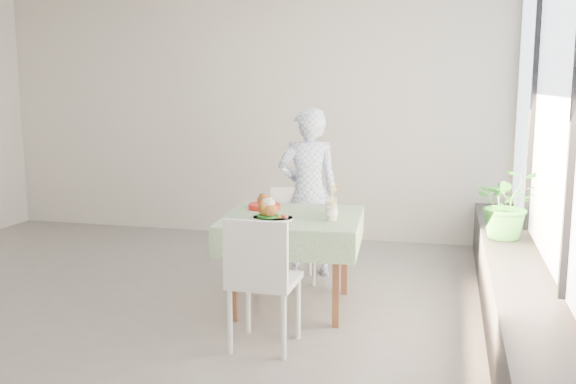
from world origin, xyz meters
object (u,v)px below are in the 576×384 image
(chair_near, at_px, (264,307))
(main_dish, at_px, (270,212))
(diner, at_px, (308,192))
(juice_cup_orange, at_px, (331,207))
(cafe_table, at_px, (293,250))
(potted_plant, at_px, (508,203))
(chair_far, at_px, (293,253))

(chair_near, distance_m, main_dish, 0.82)
(diner, height_order, juice_cup_orange, diner)
(juice_cup_orange, bearing_deg, diner, 114.16)
(cafe_table, bearing_deg, main_dish, -123.44)
(potted_plant, bearing_deg, cafe_table, -158.21)
(cafe_table, relative_size, diner, 0.72)
(main_dish, relative_size, potted_plant, 0.54)
(chair_near, distance_m, juice_cup_orange, 1.09)
(chair_far, distance_m, diner, 0.57)
(chair_far, xyz_separation_m, diner, (0.09, 0.21, 0.52))
(chair_far, height_order, juice_cup_orange, juice_cup_orange)
(chair_far, relative_size, potted_plant, 1.41)
(main_dish, bearing_deg, diner, 87.27)
(chair_near, xyz_separation_m, juice_cup_orange, (0.28, 0.91, 0.53))
(chair_far, bearing_deg, juice_cup_orange, -52.89)
(chair_near, relative_size, main_dish, 2.83)
(cafe_table, bearing_deg, chair_near, -89.87)
(chair_near, height_order, juice_cup_orange, juice_cup_orange)
(cafe_table, relative_size, main_dish, 3.49)
(cafe_table, xyz_separation_m, chair_near, (0.00, -0.81, -0.18))
(juice_cup_orange, bearing_deg, chair_far, 127.11)
(cafe_table, bearing_deg, potted_plant, 21.79)
(chair_far, relative_size, juice_cup_orange, 2.97)
(chair_far, height_order, chair_near, chair_near)
(juice_cup_orange, bearing_deg, potted_plant, 22.42)
(main_dish, relative_size, juice_cup_orange, 1.15)
(juice_cup_orange, bearing_deg, main_dish, -145.06)
(diner, height_order, main_dish, diner)
(cafe_table, height_order, chair_far, chair_far)
(diner, bearing_deg, juice_cup_orange, 92.90)
(chair_far, bearing_deg, main_dish, -87.62)
(chair_far, distance_m, main_dish, 1.03)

